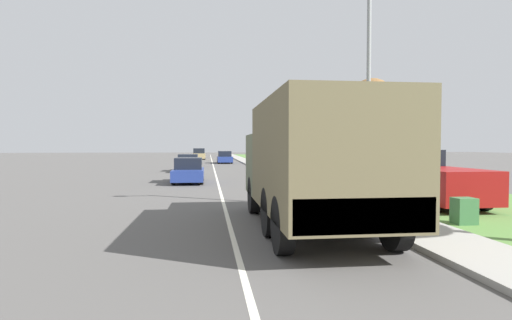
{
  "coord_description": "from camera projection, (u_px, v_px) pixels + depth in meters",
  "views": [
    {
      "loc": [
        -0.56,
        2.88,
        2.1
      ],
      "look_at": [
        0.8,
        14.16,
        1.7
      ],
      "focal_mm": 28.0,
      "sensor_mm": 36.0,
      "label": 1
    }
  ],
  "objects": [
    {
      "name": "sidewalk_right",
      "position": [
        262.0,
        168.0,
        37.51
      ],
      "size": [
        1.8,
        120.0,
        0.12
      ],
      "color": "#9E9B93",
      "rests_on": "ground"
    },
    {
      "name": "car_second_ahead",
      "position": [
        188.0,
        163.0,
        32.95
      ],
      "size": [
        1.76,
        4.74,
        1.41
      ],
      "color": "#B7BABF",
      "rests_on": "ground"
    },
    {
      "name": "lamp_post",
      "position": [
        363.0,
        78.0,
        13.2
      ],
      "size": [
        1.69,
        0.24,
        7.14
      ],
      "color": "gray",
      "rests_on": "sidewalk_right"
    },
    {
      "name": "military_truck",
      "position": [
        312.0,
        161.0,
        9.86
      ],
      "size": [
        2.58,
        7.22,
        3.15
      ],
      "color": "#545B3D",
      "rests_on": "ground"
    },
    {
      "name": "grass_strip_right",
      "position": [
        308.0,
        168.0,
        38.04
      ],
      "size": [
        7.0,
        120.0,
        0.02
      ],
      "color": "#56843D",
      "rests_on": "ground"
    },
    {
      "name": "car_third_ahead",
      "position": [
        225.0,
        158.0,
        48.37
      ],
      "size": [
        1.77,
        4.82,
        1.46
      ],
      "color": "navy",
      "rests_on": "ground"
    },
    {
      "name": "pickup_truck",
      "position": [
        425.0,
        178.0,
        14.7
      ],
      "size": [
        2.02,
        5.31,
        1.93
      ],
      "color": "maroon",
      "rests_on": "grass_strip_right"
    },
    {
      "name": "car_fourth_ahead",
      "position": [
        199.0,
        154.0,
        61.65
      ],
      "size": [
        1.94,
        4.44,
        1.72
      ],
      "color": "tan",
      "rests_on": "ground"
    },
    {
      "name": "lane_centre_stripe",
      "position": [
        214.0,
        168.0,
        36.97
      ],
      "size": [
        0.12,
        120.0,
        0.0
      ],
      "color": "silver",
      "rests_on": "ground"
    },
    {
      "name": "tree_far_right",
      "position": [
        329.0,
        120.0,
        34.94
      ],
      "size": [
        2.92,
        2.92,
        5.81
      ],
      "color": "#4C3D2D",
      "rests_on": "grass_strip_right"
    },
    {
      "name": "tree_mid_right",
      "position": [
        372.0,
        102.0,
        23.56
      ],
      "size": [
        2.67,
        2.67,
        6.07
      ],
      "color": "#4C3D2D",
      "rests_on": "grass_strip_right"
    },
    {
      "name": "car_nearest_ahead",
      "position": [
        189.0,
        171.0,
        22.76
      ],
      "size": [
        1.71,
        4.03,
        1.42
      ],
      "color": "navy",
      "rests_on": "ground"
    },
    {
      "name": "ground_plane",
      "position": [
        214.0,
        168.0,
        36.97
      ],
      "size": [
        180.0,
        180.0,
        0.0
      ],
      "primitive_type": "plane",
      "color": "#565451"
    },
    {
      "name": "utility_box",
      "position": [
        464.0,
        211.0,
        10.6
      ],
      "size": [
        0.55,
        0.45,
        0.7
      ],
      "color": "#3D7042",
      "rests_on": "grass_strip_right"
    }
  ]
}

